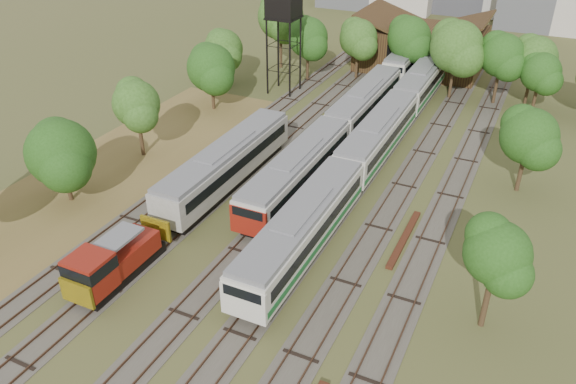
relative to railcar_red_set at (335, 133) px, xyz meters
The scene contains 14 objects.
ground 28.88m from the railcar_red_set, 86.02° to the right, with size 240.00×240.00×0.00m, color #475123.
dry_grass_patch 26.27m from the railcar_red_set, 127.64° to the right, with size 14.00×60.00×0.04m, color brown.
tracks 4.41m from the railcar_red_set, 70.40° to the right, with size 24.60×80.00×0.19m.
railcar_red_set is the anchor object (origin of this frame).
railcar_green_set 4.11m from the railcar_red_set, 13.33° to the left, with size 3.05×52.08×3.78m.
railcar_rear 27.25m from the railcar_red_set, 90.00° to the left, with size 2.92×16.08×3.62m.
shunter_locomotive 25.67m from the railcar_red_set, 103.52° to the right, with size 2.53×8.10×3.31m.
old_grey_coach 11.77m from the railcar_red_set, 120.66° to the right, with size 3.02×18.00×3.74m.
water_tower 19.43m from the railcar_red_set, 132.11° to the left, with size 3.49×3.49×12.04m.
rail_pile_far 15.64m from the railcar_red_set, 48.97° to the right, with size 0.49×7.91×0.26m, color #512717.
maintenance_shed 29.27m from the railcar_red_set, 88.04° to the left, with size 16.45×11.55×7.58m.
tree_band_left 21.93m from the railcar_red_set, 144.56° to the right, with size 8.56×55.55×7.90m.
tree_band_far 21.61m from the railcar_red_set, 78.03° to the left, with size 50.08×10.77×9.98m.
tree_band_right 17.16m from the railcar_red_set, ahead, with size 4.94×41.69×7.42m.
Camera 1 is at (15.19, -17.73, 24.23)m, focal length 35.00 mm.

